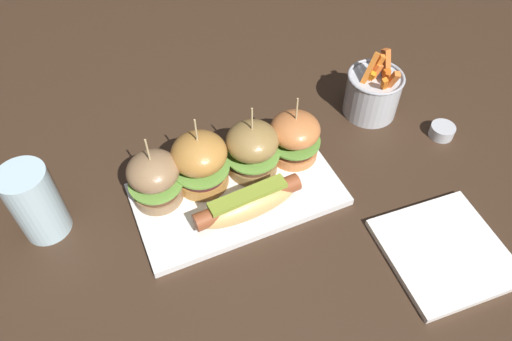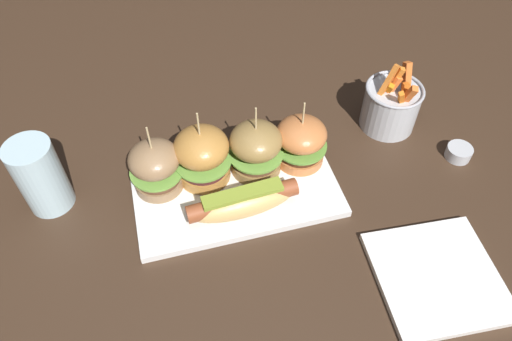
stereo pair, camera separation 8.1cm
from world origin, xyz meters
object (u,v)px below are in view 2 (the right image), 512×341
at_px(platter_main, 237,192).
at_px(side_plate, 437,276).
at_px(slider_far_left, 156,167).
at_px(sauce_ramekin, 459,152).
at_px(slider_center_left, 202,155).
at_px(slider_far_right, 301,141).
at_px(slider_center_right, 256,149).
at_px(fries_bucket, 391,106).
at_px(hot_dog, 244,201).
at_px(water_glass, 40,176).

bearing_deg(platter_main, side_plate, -42.74).
xyz_separation_m(slider_far_left, sauce_ramekin, (0.55, -0.07, -0.05)).
xyz_separation_m(slider_center_left, slider_far_right, (0.18, -0.01, -0.01)).
height_order(slider_center_right, side_plate, slider_center_right).
relative_size(slider_center_right, sauce_ramekin, 3.06).
xyz_separation_m(slider_far_right, fries_bucket, (0.20, 0.06, -0.01)).
bearing_deg(fries_bucket, slider_far_left, -173.61).
distance_m(fries_bucket, side_plate, 0.35).
height_order(hot_dog, side_plate, hot_dog).
distance_m(slider_far_left, sauce_ramekin, 0.56).
xyz_separation_m(sauce_ramekin, side_plate, (-0.16, -0.22, -0.01)).
distance_m(fries_bucket, sauce_ramekin, 0.15).
relative_size(slider_far_left, slider_far_right, 1.03).
bearing_deg(slider_center_right, water_glass, 175.44).
bearing_deg(slider_far_right, hot_dog, -145.18).
bearing_deg(side_plate, fries_bucket, 77.81).
bearing_deg(sauce_ramekin, water_glass, 173.16).
height_order(hot_dog, slider_center_right, slider_center_right).
bearing_deg(water_glass, slider_center_left, -4.62).
relative_size(slider_far_left, water_glass, 1.02).
relative_size(slider_far_left, slider_center_right, 0.97).
distance_m(hot_dog, water_glass, 0.34).
height_order(platter_main, slider_far_right, slider_far_right).
relative_size(platter_main, fries_bucket, 2.44).
relative_size(sauce_ramekin, side_plate, 0.26).
distance_m(sauce_ramekin, side_plate, 0.27).
bearing_deg(fries_bucket, hot_dog, -156.35).
relative_size(slider_far_left, sauce_ramekin, 2.96).
bearing_deg(side_plate, platter_main, 137.26).
xyz_separation_m(platter_main, slider_far_left, (-0.13, 0.05, 0.06)).
bearing_deg(slider_far_left, sauce_ramekin, -6.78).
distance_m(hot_dog, fries_bucket, 0.36).
height_order(slider_center_left, sauce_ramekin, slider_center_left).
relative_size(slider_center_right, slider_far_right, 1.07).
distance_m(hot_dog, slider_center_left, 0.11).
xyz_separation_m(platter_main, hot_dog, (0.00, -0.05, 0.03)).
distance_m(platter_main, fries_bucket, 0.35).
distance_m(slider_center_right, fries_bucket, 0.29).
bearing_deg(fries_bucket, slider_center_right, -168.68).
height_order(slider_center_right, slider_far_right, slider_center_right).
xyz_separation_m(slider_center_left, water_glass, (-0.26, 0.02, 0.00)).
distance_m(platter_main, hot_dog, 0.06).
height_order(sauce_ramekin, side_plate, sauce_ramekin).
bearing_deg(platter_main, hot_dog, -88.35).
bearing_deg(slider_center_right, platter_main, -139.17).
bearing_deg(side_plate, hot_dog, 143.38).
height_order(slider_far_left, slider_center_left, slider_center_left).
distance_m(slider_center_left, water_glass, 0.27).
bearing_deg(water_glass, slider_center_right, -4.56).
bearing_deg(water_glass, sauce_ramekin, -6.84).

